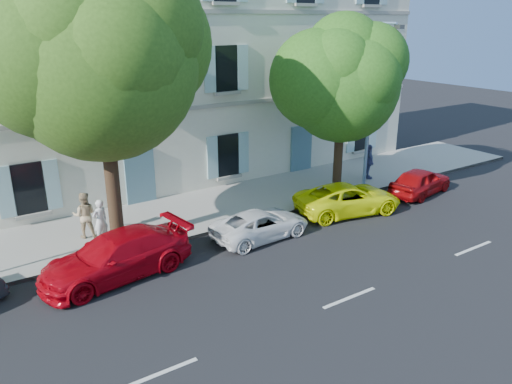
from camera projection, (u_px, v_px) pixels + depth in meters
ground at (271, 248)px, 17.73m from camera, size 90.00×90.00×0.00m
sidewalk at (211, 208)px, 21.20m from camera, size 36.00×4.50×0.15m
kerb at (237, 225)px, 19.50m from camera, size 36.00×0.16×0.16m
building at (149, 56)px, 23.76m from camera, size 28.00×7.00×12.00m
car_red_coupe at (116, 256)px, 15.59m from camera, size 5.06×2.60×1.41m
car_white_coupe at (261, 224)px, 18.43m from camera, size 3.89×1.95×1.06m
car_yellow_supercar at (348, 198)px, 20.77m from camera, size 4.82×2.96×1.25m
car_red_hatchback at (420, 181)px, 22.95m from camera, size 3.88×2.12×1.25m
tree_left at (101, 64)px, 15.74m from camera, size 6.22×6.22×9.64m
tree_right at (342, 85)px, 21.32m from camera, size 4.92×4.92×7.59m
street_lamp at (373, 99)px, 22.05m from camera, size 0.40×1.60×7.43m
pedestrian_a at (100, 221)px, 17.69m from camera, size 0.66×0.54×1.58m
pedestrian_b at (85, 215)px, 18.02m from camera, size 1.01×0.91×1.71m
pedestrian_c at (369, 162)px, 24.64m from camera, size 0.77×1.10×1.73m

